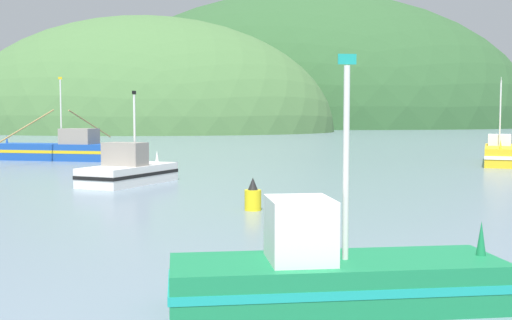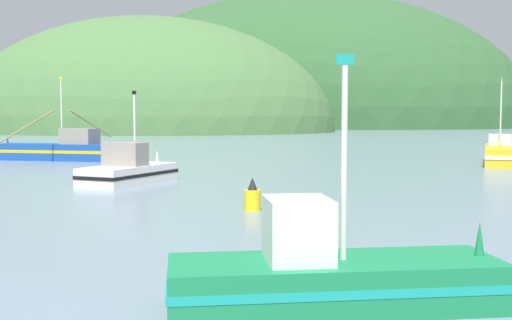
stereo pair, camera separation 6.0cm
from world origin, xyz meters
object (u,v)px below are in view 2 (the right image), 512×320
object	(u,v)px
fishing_boat_yellow	(500,153)
fishing_boat_green	(330,276)
fishing_boat_blue	(65,150)
channel_buoy	(252,197)
fishing_boat_white	(128,171)

from	to	relation	value
fishing_boat_yellow	fishing_boat_green	distance (m)	41.89
fishing_boat_blue	fishing_boat_green	bearing A→B (deg)	126.89
fishing_boat_yellow	fishing_boat_green	size ratio (longest dim) A/B	1.54
fishing_boat_yellow	fishing_boat_blue	bearing A→B (deg)	-75.16
fishing_boat_yellow	fishing_boat_green	bearing A→B (deg)	-4.94
fishing_boat_blue	channel_buoy	distance (m)	32.73
fishing_boat_yellow	channel_buoy	bearing A→B (deg)	-17.57
fishing_boat_blue	channel_buoy	size ratio (longest dim) A/B	13.44
fishing_boat_white	fishing_boat_blue	xyz separation A→B (m)	(-11.22, 17.56, 0.20)
fishing_boat_green	fishing_boat_white	bearing A→B (deg)	103.54
fishing_boat_blue	channel_buoy	bearing A→B (deg)	133.18
fishing_boat_green	fishing_boat_blue	world-z (taller)	fishing_boat_blue
fishing_boat_green	channel_buoy	xyz separation A→B (m)	(-3.04, 12.58, -0.10)
fishing_boat_white	fishing_boat_blue	distance (m)	20.84
fishing_boat_green	channel_buoy	size ratio (longest dim) A/B	5.19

